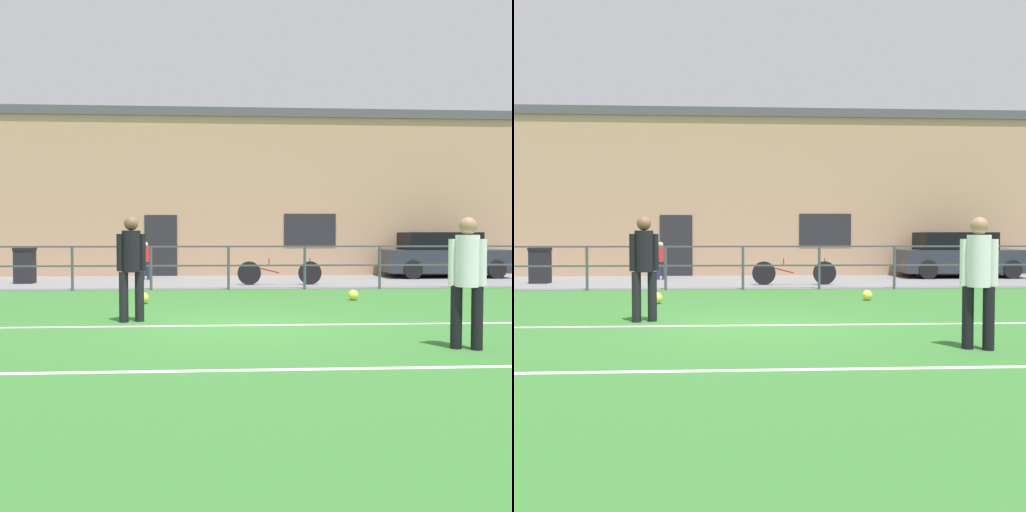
# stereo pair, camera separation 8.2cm
# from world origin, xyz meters

# --- Properties ---
(ground) EXTENTS (60.00, 44.00, 0.04)m
(ground) POSITION_xyz_m (0.00, 0.00, -0.02)
(ground) COLOR #33702D
(field_line_touchline) EXTENTS (36.00, 0.11, 0.00)m
(field_line_touchline) POSITION_xyz_m (0.00, -0.04, 0.00)
(field_line_touchline) COLOR white
(field_line_touchline) RESTS_ON ground
(field_line_hash) EXTENTS (36.00, 0.11, 0.00)m
(field_line_hash) POSITION_xyz_m (0.00, -3.15, 0.00)
(field_line_hash) COLOR white
(field_line_hash) RESTS_ON ground
(pavement_strip) EXTENTS (48.00, 5.00, 0.02)m
(pavement_strip) POSITION_xyz_m (0.00, 8.50, 0.01)
(pavement_strip) COLOR slate
(pavement_strip) RESTS_ON ground
(perimeter_fence) EXTENTS (36.07, 0.07, 1.15)m
(perimeter_fence) POSITION_xyz_m (0.00, 6.00, 0.75)
(perimeter_fence) COLOR #474C51
(perimeter_fence) RESTS_ON ground
(clubhouse_facade) EXTENTS (28.00, 2.56, 5.77)m
(clubhouse_facade) POSITION_xyz_m (0.00, 12.20, 2.89)
(clubhouse_facade) COLOR tan
(clubhouse_facade) RESTS_ON ground
(player_goalkeeper) EXTENTS (0.46, 0.31, 1.75)m
(player_goalkeeper) POSITION_xyz_m (-1.70, 0.46, 0.99)
(player_goalkeeper) COLOR black
(player_goalkeeper) RESTS_ON ground
(player_striker) EXTENTS (0.43, 0.29, 1.67)m
(player_striker) POSITION_xyz_m (2.86, -2.16, 0.95)
(player_striker) COLOR black
(player_striker) RESTS_ON ground
(soccer_ball_match) EXTENTS (0.23, 0.23, 0.23)m
(soccer_ball_match) POSITION_xyz_m (2.70, 3.40, 0.11)
(soccer_ball_match) COLOR #E5E04C
(soccer_ball_match) RESTS_ON ground
(soccer_ball_spare) EXTENTS (0.24, 0.24, 0.24)m
(soccer_ball_spare) POSITION_xyz_m (-1.83, 3.03, 0.12)
(soccer_ball_spare) COLOR #E5E04C
(soccer_ball_spare) RESTS_ON ground
(spectator_child) EXTENTS (0.32, 0.21, 1.18)m
(spectator_child) POSITION_xyz_m (-2.54, 9.33, 0.69)
(spectator_child) COLOR #232D4C
(spectator_child) RESTS_ON pavement_strip
(parked_car_red) EXTENTS (4.04, 1.90, 1.49)m
(parked_car_red) POSITION_xyz_m (7.23, 9.93, 0.73)
(parked_car_red) COLOR #282D38
(parked_car_red) RESTS_ON pavement_strip
(bicycle_parked_0) EXTENTS (2.38, 0.04, 0.76)m
(bicycle_parked_0) POSITION_xyz_m (1.46, 7.20, 0.37)
(bicycle_parked_0) COLOR black
(bicycle_parked_0) RESTS_ON pavement_strip
(trash_bin_0) EXTENTS (0.56, 0.48, 1.03)m
(trash_bin_0) POSITION_xyz_m (-5.88, 8.17, 0.54)
(trash_bin_0) COLOR black
(trash_bin_0) RESTS_ON pavement_strip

